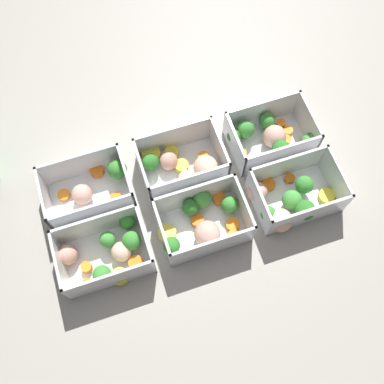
{
  "coord_description": "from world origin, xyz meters",
  "views": [
    {
      "loc": [
        -0.11,
        -0.32,
        0.83
      ],
      "look_at": [
        0.0,
        0.0,
        0.03
      ],
      "focal_mm": 42.0,
      "sensor_mm": 36.0,
      "label": 1
    }
  ],
  "objects_px": {
    "container_near_right": "(290,199)",
    "container_far_left": "(91,188)",
    "container_near_center": "(203,222)",
    "container_far_center": "(182,164)",
    "container_far_right": "(272,137)",
    "container_near_left": "(107,253)"
  },
  "relations": [
    {
      "from": "container_near_left",
      "to": "container_far_right",
      "type": "height_order",
      "value": "same"
    },
    {
      "from": "container_near_right",
      "to": "container_far_center",
      "type": "bearing_deg",
      "value": 141.7
    },
    {
      "from": "container_far_left",
      "to": "container_far_center",
      "type": "bearing_deg",
      "value": -1.94
    },
    {
      "from": "container_far_right",
      "to": "container_near_center",
      "type": "bearing_deg",
      "value": -146.22
    },
    {
      "from": "container_near_left",
      "to": "container_near_center",
      "type": "xyz_separation_m",
      "value": [
        0.19,
        0.0,
        0.0
      ]
    },
    {
      "from": "container_far_center",
      "to": "container_near_left",
      "type": "bearing_deg",
      "value": -145.82
    },
    {
      "from": "container_far_center",
      "to": "container_far_right",
      "type": "bearing_deg",
      "value": 0.42
    },
    {
      "from": "container_far_left",
      "to": "container_far_center",
      "type": "height_order",
      "value": "same"
    },
    {
      "from": "container_near_left",
      "to": "container_far_center",
      "type": "height_order",
      "value": "same"
    },
    {
      "from": "container_near_right",
      "to": "container_far_left",
      "type": "relative_size",
      "value": 1.05
    },
    {
      "from": "container_far_right",
      "to": "container_far_left",
      "type": "bearing_deg",
      "value": 179.26
    },
    {
      "from": "container_near_right",
      "to": "container_far_left",
      "type": "bearing_deg",
      "value": 158.17
    },
    {
      "from": "container_far_left",
      "to": "container_far_right",
      "type": "height_order",
      "value": "same"
    },
    {
      "from": "container_near_center",
      "to": "container_far_center",
      "type": "relative_size",
      "value": 1.07
    },
    {
      "from": "container_near_left",
      "to": "container_far_right",
      "type": "bearing_deg",
      "value": 18.77
    },
    {
      "from": "container_near_center",
      "to": "container_far_right",
      "type": "bearing_deg",
      "value": 33.78
    },
    {
      "from": "container_near_center",
      "to": "container_far_center",
      "type": "height_order",
      "value": "same"
    },
    {
      "from": "container_far_left",
      "to": "container_far_center",
      "type": "distance_m",
      "value": 0.18
    },
    {
      "from": "container_near_center",
      "to": "container_far_right",
      "type": "height_order",
      "value": "same"
    },
    {
      "from": "container_near_center",
      "to": "container_far_left",
      "type": "bearing_deg",
      "value": 143.88
    },
    {
      "from": "container_far_left",
      "to": "container_far_right",
      "type": "bearing_deg",
      "value": -0.74
    },
    {
      "from": "container_far_left",
      "to": "container_near_center",
      "type": "bearing_deg",
      "value": -36.12
    }
  ]
}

